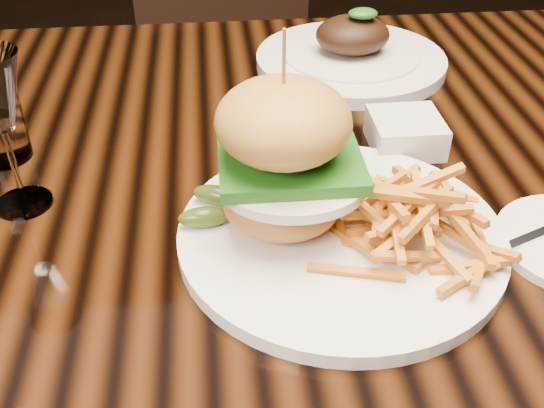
{
  "coord_description": "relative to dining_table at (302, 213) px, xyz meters",
  "views": [
    {
      "loc": [
        -0.1,
        -0.61,
        1.14
      ],
      "look_at": [
        -0.05,
        -0.16,
        0.81
      ],
      "focal_mm": 42.0,
      "sensor_mm": 36.0,
      "label": 1
    }
  ],
  "objects": [
    {
      "name": "dining_table",
      "position": [
        0.0,
        0.0,
        0.0
      ],
      "size": [
        1.6,
        0.9,
        0.75
      ],
      "color": "black",
      "rests_on": "ground"
    },
    {
      "name": "burger_plate",
      "position": [
        0.01,
        -0.15,
        0.13
      ],
      "size": [
        0.31,
        0.31,
        0.21
      ],
      "rotation": [
        0.0,
        0.0,
        -0.22
      ],
      "color": "white",
      "rests_on": "dining_table"
    },
    {
      "name": "ramekin",
      "position": [
        0.12,
        0.02,
        0.1
      ],
      "size": [
        0.1,
        0.1,
        0.04
      ],
      "primitive_type": "cube",
      "rotation": [
        0.0,
        0.0,
        -0.21
      ],
      "color": "white",
      "rests_on": "dining_table"
    },
    {
      "name": "far_dish",
      "position": [
        0.1,
        0.25,
        0.09
      ],
      "size": [
        0.28,
        0.28,
        0.09
      ],
      "rotation": [
        0.0,
        0.0,
        -0.31
      ],
      "color": "white",
      "rests_on": "dining_table"
    },
    {
      "name": "chair_far",
      "position": [
        -0.03,
        0.89,
        -0.13
      ],
      "size": [
        0.57,
        0.57,
        0.95
      ],
      "rotation": [
        0.0,
        0.0,
        0.28
      ],
      "color": "black",
      "rests_on": "ground"
    }
  ]
}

